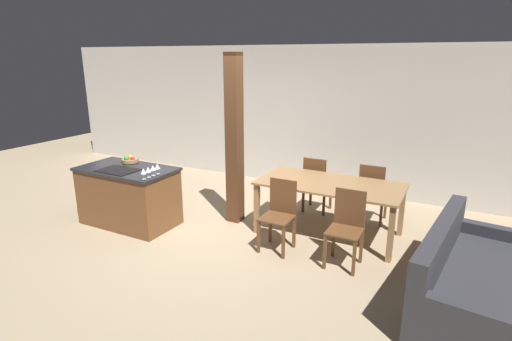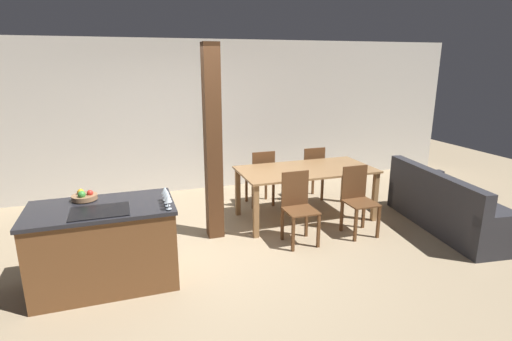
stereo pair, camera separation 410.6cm
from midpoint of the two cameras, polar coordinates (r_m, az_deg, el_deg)
The scene contains 15 objects.
ground_plane at distance 5.25m, azimuth 13.34°, elevation -11.72°, with size 16.00×16.00×0.00m, color #9E896B.
wall_back at distance 7.35m, azimuth 19.38°, elevation 6.89°, with size 11.20×0.08×2.70m.
kitchen_island at distance 5.16m, azimuth -1.42°, elevation -6.31°, with size 1.46×0.82×0.90m.
fruit_bowl at distance 5.27m, azimuth -1.73°, elevation -0.18°, with size 0.26×0.26×0.11m.
wine_glass_near at distance 4.41m, azimuth 3.85°, elevation -2.52°, with size 0.08×0.08×0.15m.
wine_glass_middle at distance 4.49m, azimuth 4.34°, elevation -2.18°, with size 0.08×0.08×0.15m.
wine_glass_far at distance 4.58m, azimuth 4.80°, elevation -1.86°, with size 0.08×0.08×0.15m.
wine_glass_end at distance 4.66m, azimuth 5.25°, elevation -1.54°, with size 0.08×0.08×0.15m.
dining_table at distance 5.50m, azimuth 31.38°, elevation -4.63°, with size 2.00×1.01×0.78m.
dining_chair_near_left at distance 4.86m, azimuth 26.13°, elevation -8.87°, with size 0.40×0.40×0.94m.
dining_chair_near_right at distance 4.95m, azimuth 36.68°, elevation -10.06°, with size 0.40×0.40×0.94m.
dining_chair_far_left at distance 6.23m, azimuth 26.71°, elevation -3.61°, with size 0.40×0.40×0.94m.
dining_chair_far_right at distance 6.30m, azimuth 34.88°, elevation -4.63°, with size 0.40×0.40×0.94m.
couch at distance 5.24m, azimuth 52.08°, elevation -14.60°, with size 1.15×2.14×0.85m.
timber_post at distance 5.22m, azimuth 16.57°, elevation 2.87°, with size 0.21×0.21×2.55m.
Camera 1 is at (3.10, -4.56, 2.50)m, focal length 28.00 mm.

